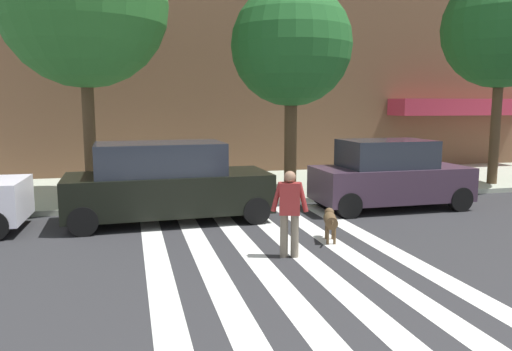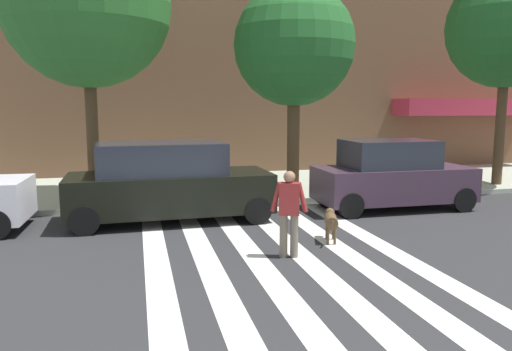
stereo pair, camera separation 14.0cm
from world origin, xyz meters
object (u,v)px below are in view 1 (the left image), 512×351
at_px(street_tree_middle, 291,46).
at_px(street_tree_further, 502,29).
at_px(parked_car_third_in_line, 389,176).
at_px(dog_on_leash, 330,220).
at_px(parked_car_behind_first, 166,183).
at_px(pedestrian_dog_walker, 290,209).
at_px(street_tree_nearest, 83,3).

relative_size(street_tree_middle, street_tree_further, 0.88).
bearing_deg(parked_car_third_in_line, dog_on_leash, -136.95).
relative_size(parked_car_behind_first, dog_on_leash, 5.20).
relative_size(street_tree_middle, dog_on_leash, 6.67).
xyz_separation_m(parked_car_behind_first, parked_car_third_in_line, (6.06, 0.00, -0.04)).
bearing_deg(pedestrian_dog_walker, street_tree_further, 31.73).
relative_size(parked_car_behind_first, street_tree_middle, 0.78).
xyz_separation_m(parked_car_third_in_line, street_tree_middle, (-2.02, 2.53, 3.69)).
xyz_separation_m(street_tree_further, dog_on_leash, (-8.09, -4.90, -4.89)).
bearing_deg(street_tree_middle, parked_car_third_in_line, -51.34).
xyz_separation_m(parked_car_third_in_line, pedestrian_dog_walker, (-4.05, -3.52, 0.01)).
relative_size(street_tree_nearest, dog_on_leash, 8.15).
height_order(street_tree_middle, street_tree_further, street_tree_further).
relative_size(parked_car_behind_first, pedestrian_dog_walker, 3.01).
height_order(street_tree_nearest, street_tree_further, street_tree_nearest).
bearing_deg(dog_on_leash, street_tree_middle, 80.78).
bearing_deg(street_tree_middle, dog_on_leash, -99.22).
bearing_deg(parked_car_behind_first, parked_car_third_in_line, 0.01).
height_order(parked_car_behind_first, pedestrian_dog_walker, parked_car_behind_first).
height_order(parked_car_behind_first, street_tree_nearest, street_tree_nearest).
bearing_deg(parked_car_third_in_line, pedestrian_dog_walker, -139.03).
height_order(pedestrian_dog_walker, dog_on_leash, pedestrian_dog_walker).
relative_size(parked_car_third_in_line, street_tree_middle, 0.67).
bearing_deg(street_tree_further, street_tree_nearest, 178.66).
xyz_separation_m(parked_car_behind_first, pedestrian_dog_walker, (2.00, -3.52, -0.03)).
relative_size(street_tree_nearest, street_tree_middle, 1.22).
height_order(street_tree_nearest, dog_on_leash, street_tree_nearest).
distance_m(parked_car_behind_first, parked_car_third_in_line, 6.06).
height_order(street_tree_nearest, street_tree_middle, street_tree_nearest).
xyz_separation_m(parked_car_behind_first, dog_on_leash, (3.18, -2.68, -0.52)).
bearing_deg(pedestrian_dog_walker, street_tree_nearest, 122.95).
bearing_deg(dog_on_leash, street_tree_nearest, 134.42).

